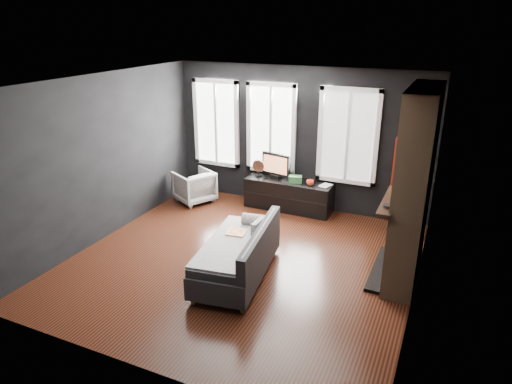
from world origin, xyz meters
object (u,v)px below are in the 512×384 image
at_px(sofa, 237,251).
at_px(mantel_vase, 399,177).
at_px(media_console, 289,195).
at_px(monitor, 276,164).
at_px(mug, 310,182).
at_px(armchair, 194,185).
at_px(book, 322,179).

height_order(sofa, mantel_vase, mantel_vase).
xyz_separation_m(media_console, monitor, (-0.29, 0.04, 0.57)).
relative_size(sofa, mantel_vase, 9.55).
distance_m(monitor, mug, 0.78).
distance_m(media_console, mantel_vase, 2.64).
distance_m(media_console, monitor, 0.64).
xyz_separation_m(armchair, media_console, (1.88, 0.41, -0.06)).
distance_m(sofa, mantel_vase, 2.59).
bearing_deg(mantel_vase, armchair, 168.99).
xyz_separation_m(armchair, book, (2.52, 0.43, 0.35)).
relative_size(media_console, book, 6.98).
bearing_deg(media_console, monitor, 173.15).
bearing_deg(monitor, armchair, -152.09).
bearing_deg(monitor, sofa, -67.85).
height_order(sofa, mug, sofa).
height_order(armchair, monitor, monitor).
bearing_deg(sofa, mug, 76.33).
bearing_deg(armchair, mantel_vase, 107.71).
xyz_separation_m(media_console, mug, (0.45, -0.09, 0.36)).
relative_size(sofa, armchair, 2.59).
height_order(sofa, armchair, sofa).
bearing_deg(mug, monitor, 170.21).
height_order(armchair, mantel_vase, mantel_vase).
relative_size(mug, book, 0.55).
height_order(armchair, media_console, armchair).
height_order(armchair, mug, mug).
relative_size(sofa, media_console, 1.08).
bearing_deg(media_console, mantel_vase, -28.31).
xyz_separation_m(mug, book, (0.19, 0.10, 0.05)).
xyz_separation_m(sofa, monitor, (-0.48, 2.68, 0.47)).
xyz_separation_m(armchair, monitor, (1.59, 0.45, 0.51)).
xyz_separation_m(mug, mantel_vase, (1.68, -1.10, 0.67)).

